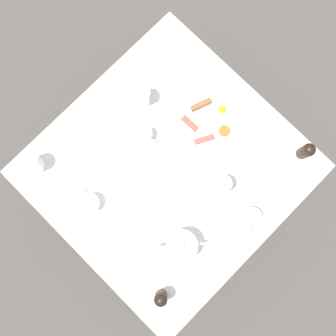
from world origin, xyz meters
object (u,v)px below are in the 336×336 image
object	(u,v)px
breakfast_plate	(208,121)
knife_by_plate	(263,159)
water_glass_short	(33,163)
wine_glass_spare	(142,96)
teapot_near	(181,245)
salt_grinder	(161,298)
creamer_jug	(146,134)
fork_by_plate	(111,111)
teacup_with_saucer_left	(250,217)
pepper_grinder	(306,151)
napkin_folded	(148,184)
teacup_with_saucer_right	(90,203)
water_glass_tall	(222,185)

from	to	relation	value
breakfast_plate	knife_by_plate	world-z (taller)	breakfast_plate
water_glass_short	wine_glass_spare	distance (m)	0.51
teapot_near	wine_glass_spare	distance (m)	0.62
teapot_near	salt_grinder	xyz separation A→B (m)	(0.08, -0.20, 0.01)
breakfast_plate	creamer_jug	world-z (taller)	creamer_jug
breakfast_plate	wine_glass_spare	size ratio (longest dim) A/B	2.86
water_glass_short	fork_by_plate	bearing A→B (deg)	82.48
creamer_jug	knife_by_plate	distance (m)	0.49
teacup_with_saucer_left	salt_grinder	size ratio (longest dim) A/B	1.41
pepper_grinder	napkin_folded	distance (m)	0.65
breakfast_plate	teacup_with_saucer_right	bearing A→B (deg)	-99.87
salt_grinder	water_glass_short	bearing A→B (deg)	179.28
creamer_jug	salt_grinder	world-z (taller)	salt_grinder
water_glass_short	napkin_folded	size ratio (longest dim) A/B	0.65
teapot_near	teacup_with_saucer_left	distance (m)	0.30
teacup_with_saucer_right	salt_grinder	bearing A→B (deg)	-7.23
breakfast_plate	pepper_grinder	distance (m)	0.41
salt_grinder	knife_by_plate	world-z (taller)	salt_grinder
breakfast_plate	fork_by_plate	xyz separation A→B (m)	(-0.32, -0.25, -0.01)
knife_by_plate	fork_by_plate	bearing A→B (deg)	-153.34
knife_by_plate	water_glass_short	bearing A→B (deg)	-133.84
napkin_folded	knife_by_plate	size ratio (longest dim) A/B	0.86
teacup_with_saucer_left	fork_by_plate	world-z (taller)	teacup_with_saucer_left
water_glass_tall	knife_by_plate	bearing A→B (deg)	75.93
wine_glass_spare	salt_grinder	bearing A→B (deg)	-39.65
teacup_with_saucer_right	fork_by_plate	bearing A→B (deg)	124.52
breakfast_plate	salt_grinder	xyz separation A→B (m)	(0.36, -0.64, 0.05)
wine_glass_spare	pepper_grinder	size ratio (longest dim) A/B	0.91
creamer_jug	napkin_folded	bearing A→B (deg)	-42.29
water_glass_tall	knife_by_plate	world-z (taller)	water_glass_tall
water_glass_short	wine_glass_spare	world-z (taller)	water_glass_short
teapot_near	water_glass_tall	world-z (taller)	teapot_near
wine_glass_spare	salt_grinder	size ratio (longest dim) A/B	0.91
teacup_with_saucer_right	pepper_grinder	distance (m)	0.89
teacup_with_saucer_left	water_glass_short	distance (m)	0.89
salt_grinder	water_glass_tall	bearing A→B (deg)	105.83
breakfast_plate	salt_grinder	world-z (taller)	salt_grinder
water_glass_tall	water_glass_short	distance (m)	0.75
water_glass_tall	water_glass_short	size ratio (longest dim) A/B	0.88
breakfast_plate	fork_by_plate	bearing A→B (deg)	-141.77
teacup_with_saucer_right	water_glass_tall	distance (m)	0.53
teacup_with_saucer_left	teacup_with_saucer_right	bearing A→B (deg)	-140.42
water_glass_short	salt_grinder	xyz separation A→B (m)	(0.73, -0.01, 0.00)
pepper_grinder	water_glass_tall	bearing A→B (deg)	-113.75
napkin_folded	fork_by_plate	xyz separation A→B (m)	(-0.33, 0.10, -0.00)
teacup_with_saucer_left	knife_by_plate	bearing A→B (deg)	119.34
teapot_near	salt_grinder	world-z (taller)	teapot_near
teacup_with_saucer_left	fork_by_plate	size ratio (longest dim) A/B	1.00
breakfast_plate	teacup_with_saucer_right	xyz separation A→B (m)	(-0.10, -0.58, 0.02)
pepper_grinder	wine_glass_spare	bearing A→B (deg)	-154.57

